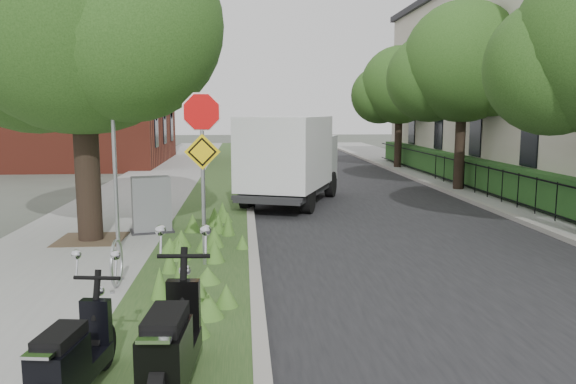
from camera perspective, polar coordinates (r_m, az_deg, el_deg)
name	(u,v)px	position (r m, az deg, el deg)	size (l,w,h in m)	color
ground	(284,278)	(9.86, -0.43, -8.77)	(120.00, 120.00, 0.00)	#4C5147
sidewalk_near	(140,194)	(19.93, -14.83, -0.19)	(3.50, 60.00, 0.12)	gray
verge	(220,193)	(19.63, -6.91, -0.10)	(2.00, 60.00, 0.12)	#28461E
kerb_near	(249,193)	(19.61, -3.99, -0.06)	(0.20, 60.00, 0.13)	#9E9991
road	(348,193)	(19.96, 6.11, -0.11)	(7.00, 60.00, 0.01)	black
kerb_far	(444,190)	(20.88, 15.60, 0.16)	(0.20, 60.00, 0.13)	#9E9991
footpath_far	(490,190)	(21.53, 19.85, 0.20)	(3.20, 60.00, 0.12)	gray
street_tree_main	(77,17)	(12.88, -20.69, 16.29)	(6.21, 5.54, 7.66)	black
bare_post	(114,150)	(11.51, -17.25, 4.06)	(0.08, 0.08, 4.00)	#A5A8AD
bike_hoop	(117,263)	(9.35, -17.03, -6.94)	(0.06, 0.78, 0.77)	#A5A8AD
sign_assembly	(202,143)	(10.03, -8.71, 4.95)	(0.94, 0.08, 3.22)	#A5A8AD
fence_far	(464,173)	(21.06, 17.45, 1.81)	(0.04, 24.00, 1.00)	black
hedge_far	(483,173)	(21.33, 19.19, 1.81)	(1.00, 24.00, 1.10)	#1B4D1E
brick_building	(78,86)	(32.65, -20.55, 10.04)	(9.40, 10.40, 8.30)	maroon
far_tree_b	(461,68)	(20.94, 17.16, 11.93)	(4.83, 4.31, 6.56)	black
far_tree_c	(398,89)	(28.51, 11.14, 10.22)	(4.37, 3.89, 5.93)	black
scooter_near	(171,353)	(5.73, -11.83, -15.75)	(0.48, 1.95, 0.93)	black
scooter_far	(70,366)	(5.88, -21.31, -16.18)	(0.50, 1.68, 0.80)	black
box_truck	(290,156)	(17.28, 0.24, 3.68)	(3.60, 5.48, 2.32)	#262628
utility_cabinet	(151,206)	(13.26, -13.71, -1.36)	(1.09, 0.86, 1.27)	#262628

